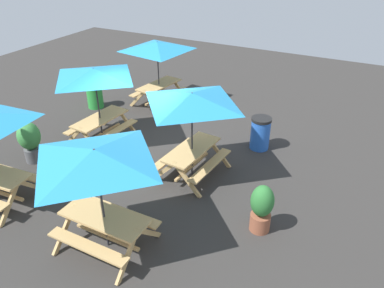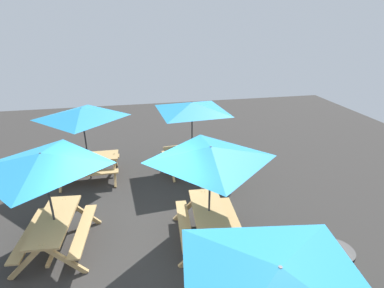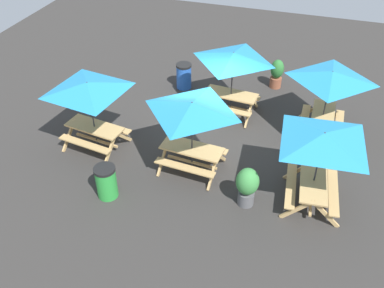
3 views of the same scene
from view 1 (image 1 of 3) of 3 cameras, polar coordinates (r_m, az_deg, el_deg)
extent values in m
plane|color=#33302D|center=(10.91, -7.14, -1.56)|extent=(24.00, 24.00, 0.00)
cube|color=tan|center=(9.61, 0.00, -0.83)|extent=(1.85, 0.85, 0.05)
cube|color=tan|center=(10.03, -2.66, -1.39)|extent=(1.82, 0.41, 0.04)
cube|color=tan|center=(9.53, 2.80, -3.23)|extent=(1.82, 0.41, 0.04)
cube|color=tan|center=(10.54, 0.58, -0.18)|extent=(0.13, 0.80, 0.81)
cube|color=tan|center=(10.23, 4.06, -1.27)|extent=(0.13, 0.80, 0.81)
cube|color=tan|center=(9.45, -4.41, -4.20)|extent=(0.13, 0.80, 0.81)
cube|color=tan|center=(9.10, -0.68, -5.58)|extent=(0.13, 0.80, 0.81)
cube|color=tan|center=(9.89, 0.00, -3.42)|extent=(1.56, 0.20, 0.06)
cylinder|color=#2D2D33|center=(9.41, 0.00, 1.32)|extent=(0.04, 0.04, 2.30)
pyramid|color=#268CC6|center=(8.97, 0.00, 6.99)|extent=(2.16, 2.16, 0.28)
cube|color=tan|center=(11.55, -13.83, 3.81)|extent=(1.85, 0.83, 0.05)
cube|color=tan|center=(12.04, -15.55, 3.15)|extent=(1.81, 0.40, 0.04)
cube|color=tan|center=(11.32, -11.66, 1.89)|extent=(1.81, 0.40, 0.04)
cube|color=tan|center=(12.43, -12.37, 4.03)|extent=(0.12, 0.80, 0.81)
cube|color=tan|center=(11.98, -9.80, 3.27)|extent=(0.12, 0.80, 0.81)
cube|color=tan|center=(11.50, -17.59, 1.06)|extent=(0.12, 0.80, 0.81)
cube|color=tan|center=(11.01, -15.03, 0.11)|extent=(0.12, 0.80, 0.81)
cube|color=tan|center=(11.78, -13.53, 1.54)|extent=(1.56, 0.19, 0.06)
cylinder|color=#2D2D33|center=(11.38, -14.08, 5.67)|extent=(0.04, 0.04, 2.30)
pyramid|color=#268CC6|center=(11.02, -14.73, 10.45)|extent=(2.15, 2.15, 0.28)
cube|color=tan|center=(10.26, -25.58, -3.87)|extent=(0.41, 1.82, 0.04)
cube|color=tan|center=(9.31, -26.07, -8.23)|extent=(0.80, 0.13, 0.81)
cube|color=tan|center=(9.68, -23.05, -5.91)|extent=(0.80, 0.13, 0.81)
cube|color=tan|center=(13.83, -5.06, 8.99)|extent=(1.88, 0.95, 0.05)
cube|color=tan|center=(14.27, -6.71, 8.33)|extent=(1.82, 0.51, 0.04)
cube|color=tan|center=(13.61, -3.21, 7.39)|extent=(1.82, 0.51, 0.04)
cube|color=tan|center=(14.74, -4.12, 8.83)|extent=(0.17, 0.80, 0.81)
cube|color=tan|center=(14.31, -1.83, 8.24)|extent=(0.17, 0.80, 0.81)
cube|color=tan|center=(13.66, -8.28, 6.85)|extent=(0.17, 0.80, 0.81)
cube|color=tan|center=(13.20, -5.95, 6.16)|extent=(0.17, 0.80, 0.81)
cube|color=tan|center=(14.02, -4.96, 7.01)|extent=(1.55, 0.29, 0.06)
cylinder|color=#2D2D33|center=(13.69, -5.13, 10.59)|extent=(0.04, 0.04, 2.30)
pyramid|color=#268CC6|center=(13.39, -5.33, 14.67)|extent=(2.80, 2.80, 0.28)
cube|color=tan|center=(7.69, -13.23, -10.81)|extent=(0.70, 1.80, 0.05)
cube|color=tan|center=(7.60, -15.65, -14.78)|extent=(0.26, 1.80, 0.04)
cube|color=tan|center=(8.18, -10.55, -10.20)|extent=(0.26, 1.80, 0.04)
cube|color=tan|center=(8.18, -18.89, -12.31)|extent=(0.80, 0.06, 0.81)
cube|color=tan|center=(8.55, -15.49, -9.57)|extent=(0.80, 0.06, 0.81)
cube|color=tan|center=(7.35, -9.84, -16.62)|extent=(0.80, 0.06, 0.81)
cube|color=tan|center=(7.76, -6.60, -13.26)|extent=(0.80, 0.06, 0.81)
cube|color=tan|center=(8.03, -12.79, -13.63)|extent=(0.07, 1.56, 0.06)
cylinder|color=#2D2D33|center=(7.43, -13.60, -8.41)|extent=(0.04, 0.04, 2.30)
pyramid|color=#268CC6|center=(6.87, -14.58, -1.77)|extent=(2.00, 2.00, 0.28)
cylinder|color=green|center=(14.03, -14.59, 7.17)|extent=(0.56, 0.56, 0.90)
cylinder|color=black|center=(13.86, -14.85, 9.03)|extent=(0.59, 0.59, 0.08)
cylinder|color=blue|center=(11.11, 10.34, 1.45)|extent=(0.56, 0.56, 0.90)
cylinder|color=black|center=(10.89, 10.57, 3.72)|extent=(0.59, 0.59, 0.08)
cylinder|color=#59595B|center=(11.33, -23.02, -1.48)|extent=(0.44, 0.44, 0.40)
ellipsoid|color=#3D8C42|center=(11.06, -23.62, 1.14)|extent=(0.61, 0.61, 0.79)
cylinder|color=#935138|center=(8.33, 10.31, -11.59)|extent=(0.44, 0.44, 0.40)
ellipsoid|color=#2D7233|center=(7.97, 10.68, -8.53)|extent=(0.49, 0.49, 0.73)
camera|label=2|loc=(14.20, 4.46, 25.90)|focal=28.00mm
camera|label=3|loc=(17.14, -54.52, 28.37)|focal=40.00mm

